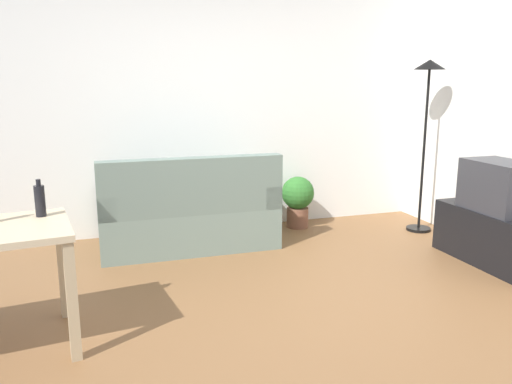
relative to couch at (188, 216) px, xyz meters
name	(u,v)px	position (x,y,z in m)	size (l,w,h in m)	color
ground_plane	(264,312)	(0.24, -1.59, -0.32)	(5.20, 4.40, 0.02)	brown
wall_rear	(198,105)	(0.24, 0.61, 1.04)	(5.20, 0.10, 2.70)	white
couch	(188,216)	(0.00, 0.00, 0.00)	(1.68, 0.84, 0.92)	slate
tv_stand	(494,237)	(2.49, -1.30, -0.07)	(0.44, 1.10, 0.48)	black
tv	(500,186)	(2.50, -1.30, 0.39)	(0.41, 0.60, 0.44)	#2D2D33
torchiere_lamp	(427,99)	(2.49, -0.21, 1.10)	(0.32, 0.32, 1.81)	black
potted_plant	(298,198)	(1.28, 0.31, 0.02)	(0.36, 0.36, 0.57)	brown
bottle_dark	(40,200)	(-1.18, -1.40, 0.55)	(0.06, 0.06, 0.24)	black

